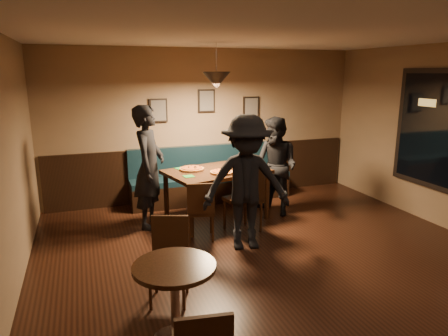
# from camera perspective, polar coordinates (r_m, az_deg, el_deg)

# --- Properties ---
(floor) EXTENTS (7.00, 7.00, 0.00)m
(floor) POSITION_cam_1_polar(r_m,az_deg,el_deg) (4.98, 10.02, -15.25)
(floor) COLOR black
(floor) RESTS_ON ground
(ceiling) EXTENTS (7.00, 7.00, 0.00)m
(ceiling) POSITION_cam_1_polar(r_m,az_deg,el_deg) (4.40, 11.57, 18.75)
(ceiling) COLOR silver
(ceiling) RESTS_ON ground
(wall_back) EXTENTS (6.00, 0.00, 6.00)m
(wall_back) POSITION_cam_1_polar(r_m,az_deg,el_deg) (7.67, -2.53, 6.10)
(wall_back) COLOR #8C704F
(wall_back) RESTS_ON ground
(wainscot) EXTENTS (5.88, 0.06, 1.00)m
(wainscot) POSITION_cam_1_polar(r_m,az_deg,el_deg) (7.80, -2.40, -0.50)
(wainscot) COLOR black
(wainscot) RESTS_ON ground
(booth_bench) EXTENTS (3.00, 0.60, 1.00)m
(booth_bench) POSITION_cam_1_polar(r_m,az_deg,el_deg) (7.55, -1.79, -0.96)
(booth_bench) COLOR #0F232D
(booth_bench) RESTS_ON ground
(picture_left) EXTENTS (0.32, 0.04, 0.42)m
(picture_left) POSITION_cam_1_polar(r_m,az_deg,el_deg) (7.39, -9.23, 8.01)
(picture_left) COLOR black
(picture_left) RESTS_ON wall_back
(picture_center) EXTENTS (0.32, 0.04, 0.42)m
(picture_center) POSITION_cam_1_polar(r_m,az_deg,el_deg) (7.59, -2.50, 9.44)
(picture_center) COLOR black
(picture_center) RESTS_ON wall_back
(picture_right) EXTENTS (0.32, 0.04, 0.42)m
(picture_right) POSITION_cam_1_polar(r_m,az_deg,el_deg) (7.92, 3.82, 8.50)
(picture_right) COLOR black
(picture_right) RESTS_ON wall_back
(pendant_lamp) EXTENTS (0.44, 0.44, 0.25)m
(pendant_lamp) POSITION_cam_1_polar(r_m,az_deg,el_deg) (6.30, -1.09, 12.29)
(pendant_lamp) COLOR black
(pendant_lamp) RESTS_ON ceiling
(dining_table) EXTENTS (1.76, 1.34, 0.84)m
(dining_table) POSITION_cam_1_polar(r_m,az_deg,el_deg) (6.59, -1.02, -3.83)
(dining_table) COLOR #321D0D
(dining_table) RESTS_ON floor
(chair_near_left) EXTENTS (0.46, 0.46, 0.87)m
(chair_near_left) POSITION_cam_1_polar(r_m,az_deg,el_deg) (5.87, -3.34, -5.86)
(chair_near_left) COLOR black
(chair_near_left) RESTS_ON floor
(chair_near_right) EXTENTS (0.56, 0.56, 1.05)m
(chair_near_right) POSITION_cam_1_polar(r_m,az_deg,el_deg) (6.11, 2.66, -4.21)
(chair_near_right) COLOR black
(chair_near_right) RESTS_ON floor
(diner_left) EXTENTS (0.70, 0.82, 1.90)m
(diner_left) POSITION_cam_1_polar(r_m,az_deg,el_deg) (6.30, -10.50, 0.12)
(diner_left) COLOR black
(diner_left) RESTS_ON floor
(diner_right) EXTENTS (0.90, 0.99, 1.66)m
(diner_right) POSITION_cam_1_polar(r_m,az_deg,el_deg) (6.82, 7.33, 0.21)
(diner_right) COLOR black
(diner_right) RESTS_ON floor
(diner_front) EXTENTS (1.29, 0.89, 1.83)m
(diner_front) POSITION_cam_1_polar(r_m,az_deg,el_deg) (5.43, 3.18, -2.13)
(diner_front) COLOR black
(diner_front) RESTS_ON floor
(pizza_a) EXTENTS (0.52, 0.52, 0.04)m
(pizza_a) POSITION_cam_1_polar(r_m,az_deg,el_deg) (6.49, -4.57, -0.11)
(pizza_a) COLOR gold
(pizza_a) RESTS_ON dining_table
(pizza_b) EXTENTS (0.43, 0.43, 0.04)m
(pizza_b) POSITION_cam_1_polar(r_m,az_deg,el_deg) (6.27, -0.36, -0.57)
(pizza_b) COLOR orange
(pizza_b) RESTS_ON dining_table
(pizza_c) EXTENTS (0.44, 0.44, 0.04)m
(pizza_c) POSITION_cam_1_polar(r_m,az_deg,el_deg) (6.74, 2.73, 0.43)
(pizza_c) COLOR orange
(pizza_c) RESTS_ON dining_table
(soda_glass) EXTENTS (0.10, 0.10, 0.16)m
(soda_glass) POSITION_cam_1_polar(r_m,az_deg,el_deg) (6.42, 5.42, 0.26)
(soda_glass) COLOR black
(soda_glass) RESTS_ON dining_table
(tabasco_bottle) EXTENTS (0.03, 0.03, 0.12)m
(tabasco_bottle) POSITION_cam_1_polar(r_m,az_deg,el_deg) (6.64, 3.58, 0.53)
(tabasco_bottle) COLOR #9D0C05
(tabasco_bottle) RESTS_ON dining_table
(napkin_a) EXTENTS (0.18, 0.18, 0.01)m
(napkin_a) POSITION_cam_1_polar(r_m,az_deg,el_deg) (6.62, -6.19, -0.05)
(napkin_a) COLOR #1D6E2B
(napkin_a) RESTS_ON dining_table
(napkin_b) EXTENTS (0.17, 0.17, 0.01)m
(napkin_b) POSITION_cam_1_polar(r_m,az_deg,el_deg) (6.10, -5.00, -1.17)
(napkin_b) COLOR #217E25
(napkin_b) RESTS_ON dining_table
(cutlery_set) EXTENTS (0.19, 0.03, 0.00)m
(cutlery_set) POSITION_cam_1_polar(r_m,az_deg,el_deg) (6.11, 0.46, -1.11)
(cutlery_set) COLOR silver
(cutlery_set) RESTS_ON dining_table
(cafe_table) EXTENTS (0.86, 0.86, 0.76)m
(cafe_table) POSITION_cam_1_polar(r_m,az_deg,el_deg) (3.76, -6.86, -18.57)
(cafe_table) COLOR black
(cafe_table) RESTS_ON floor
(cafe_chair_far) EXTENTS (0.50, 0.50, 0.89)m
(cafe_chair_far) POSITION_cam_1_polar(r_m,az_deg,el_deg) (4.35, -7.82, -12.99)
(cafe_chair_far) COLOR black
(cafe_chair_far) RESTS_ON floor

